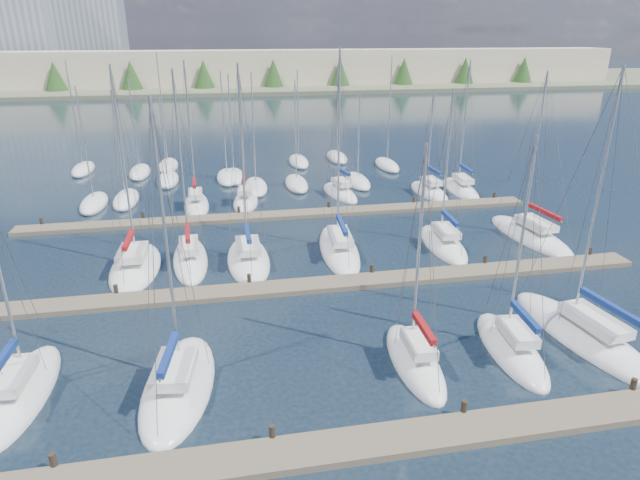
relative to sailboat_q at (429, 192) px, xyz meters
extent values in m
plane|color=#1A2734|center=(-14.88, 25.61, -0.18)|extent=(400.00, 400.00, 0.00)
cube|color=#6B5E4C|center=(-14.88, -32.39, -0.03)|extent=(44.00, 1.80, 0.35)
cylinder|color=#2D261C|center=(-26.88, -31.49, 0.12)|extent=(0.26, 0.26, 1.10)
cylinder|color=#2D261C|center=(-18.88, -31.49, 0.12)|extent=(0.26, 0.26, 1.10)
cylinder|color=#2D261C|center=(-10.88, -31.49, 0.12)|extent=(0.26, 0.26, 1.10)
cylinder|color=#2D261C|center=(-2.88, -31.49, 0.12)|extent=(0.26, 0.26, 1.10)
cube|color=#6B5E4C|center=(-14.88, -18.39, -0.03)|extent=(44.00, 1.80, 0.35)
cylinder|color=#2D261C|center=(-26.88, -17.49, 0.12)|extent=(0.26, 0.26, 1.10)
cylinder|color=#2D261C|center=(-18.88, -17.49, 0.12)|extent=(0.26, 0.26, 1.10)
cylinder|color=#2D261C|center=(-10.88, -17.49, 0.12)|extent=(0.26, 0.26, 1.10)
cylinder|color=#2D261C|center=(-2.88, -17.49, 0.12)|extent=(0.26, 0.26, 1.10)
cylinder|color=#2D261C|center=(5.12, -17.49, 0.12)|extent=(0.26, 0.26, 1.10)
cube|color=#6B5E4C|center=(-14.88, -4.39, -0.03)|extent=(44.00, 1.80, 0.35)
cylinder|color=#2D261C|center=(-34.88, -3.49, 0.12)|extent=(0.26, 0.26, 1.10)
cylinder|color=#2D261C|center=(-26.88, -3.49, 0.12)|extent=(0.26, 0.26, 1.10)
cylinder|color=#2D261C|center=(-18.88, -3.49, 0.12)|extent=(0.26, 0.26, 1.10)
cylinder|color=#2D261C|center=(-10.88, -3.49, 0.12)|extent=(0.26, 0.26, 1.10)
cylinder|color=#2D261C|center=(-2.88, -3.49, 0.12)|extent=(0.26, 0.26, 1.10)
cylinder|color=#2D261C|center=(5.12, -3.49, 0.12)|extent=(0.26, 0.26, 1.10)
ellipsoid|color=white|center=(0.00, 0.02, -0.13)|extent=(2.77, 7.10, 1.60)
cube|color=silver|center=(0.01, -0.32, 1.17)|extent=(1.46, 2.51, 0.50)
cylinder|color=#9EA0A5|center=(-0.02, 0.58, 5.23)|extent=(0.14, 0.14, 8.61)
cylinder|color=#9EA0A5|center=(0.04, -0.88, 2.22)|extent=(0.23, 2.94, 0.10)
cube|color=navy|center=(0.04, -0.88, 2.34)|extent=(0.42, 2.72, 0.30)
ellipsoid|color=white|center=(3.23, -12.94, -0.13)|extent=(3.75, 9.82, 1.60)
cube|color=silver|center=(3.27, -13.42, 1.17)|extent=(1.90, 3.49, 0.50)
cylinder|color=#9EA0A5|center=(3.17, -12.18, 6.61)|extent=(0.14, 0.14, 11.37)
cylinder|color=#9EA0A5|center=(3.33, -14.19, 2.22)|extent=(0.43, 4.03, 0.10)
cube|color=maroon|center=(3.33, -14.19, 2.34)|extent=(0.60, 3.73, 0.30)
ellipsoid|color=white|center=(-29.50, -26.53, -0.13)|extent=(2.72, 7.78, 1.60)
cube|color=black|center=(-29.50, -26.53, -0.13)|extent=(1.40, 3.74, 0.12)
cube|color=silver|center=(-29.51, -26.92, 1.17)|extent=(1.43, 2.75, 0.50)
cylinder|color=#9EA0A5|center=(-29.47, -25.92, 5.42)|extent=(0.14, 0.14, 8.99)
cylinder|color=#9EA0A5|center=(-29.54, -27.53, 2.22)|extent=(0.25, 3.23, 0.10)
cube|color=navy|center=(-29.54, -27.53, 2.34)|extent=(0.43, 2.98, 0.30)
ellipsoid|color=white|center=(-12.03, -12.85, -0.13)|extent=(3.51, 10.12, 1.60)
cube|color=silver|center=(-12.07, -13.34, 1.17)|extent=(1.77, 3.59, 0.50)
cylinder|color=#9EA0A5|center=(-11.96, -12.06, 7.43)|extent=(0.14, 0.14, 13.01)
cylinder|color=#9EA0A5|center=(-12.14, -14.13, 2.22)|extent=(0.45, 4.17, 0.10)
cube|color=navy|center=(-12.14, -14.13, 2.34)|extent=(0.62, 3.85, 0.30)
ellipsoid|color=white|center=(-22.69, -12.72, -0.13)|extent=(2.80, 8.43, 1.60)
cube|color=silver|center=(-22.67, -13.14, 1.17)|extent=(1.45, 2.98, 0.50)
cylinder|color=#9EA0A5|center=(-22.73, -12.06, 6.82)|extent=(0.14, 0.14, 11.79)
cylinder|color=#9EA0A5|center=(-22.63, -13.80, 2.22)|extent=(0.29, 3.49, 0.10)
cube|color=maroon|center=(-22.63, -13.80, 2.34)|extent=(0.47, 3.23, 0.30)
ellipsoid|color=white|center=(-18.08, 0.09, -0.13)|extent=(2.99, 6.41, 1.60)
cube|color=silver|center=(-18.12, -0.21, 1.17)|extent=(1.49, 2.30, 0.50)
cylinder|color=#9EA0A5|center=(-18.02, 0.59, 5.98)|extent=(0.14, 0.14, 10.10)
cylinder|color=#9EA0A5|center=(-18.18, -0.70, 2.22)|extent=(0.42, 2.59, 0.10)
cube|color=maroon|center=(-18.18, -0.70, 2.34)|extent=(0.59, 2.41, 0.30)
ellipsoid|color=white|center=(-22.60, -0.10, -0.13)|extent=(2.48, 7.48, 1.60)
cube|color=black|center=(-22.60, -0.10, -0.13)|extent=(1.28, 3.59, 0.12)
cube|color=silver|center=(-22.58, -0.47, 1.17)|extent=(1.32, 2.63, 0.50)
cylinder|color=#9EA0A5|center=(-22.61, 0.49, 6.76)|extent=(0.14, 0.14, 11.66)
cylinder|color=#9EA0A5|center=(-22.56, -1.07, 2.22)|extent=(0.20, 3.12, 0.10)
cube|color=maroon|center=(-22.56, -1.07, 2.34)|extent=(0.39, 2.87, 0.30)
ellipsoid|color=white|center=(-8.79, 1.23, -0.13)|extent=(3.37, 7.12, 1.60)
cube|color=maroon|center=(-8.79, 1.23, -0.13)|extent=(1.71, 3.43, 0.12)
cube|color=silver|center=(-8.74, 0.89, 1.17)|extent=(1.63, 2.57, 0.50)
cylinder|color=#9EA0A5|center=(-8.88, 1.77, 5.95)|extent=(0.14, 0.14, 10.05)
cylinder|color=#9EA0A5|center=(-8.65, 0.35, 2.22)|extent=(0.57, 2.85, 0.10)
cube|color=navy|center=(-8.65, 0.35, 2.34)|extent=(0.73, 2.66, 0.30)
ellipsoid|color=white|center=(-4.11, -13.28, -0.13)|extent=(3.18, 8.06, 1.60)
cube|color=black|center=(-4.11, -13.28, -0.13)|extent=(1.63, 3.88, 0.12)
cube|color=silver|center=(-4.14, -13.68, 1.17)|extent=(1.63, 2.86, 0.50)
cylinder|color=#9EA0A5|center=(-4.06, -12.66, 6.04)|extent=(0.14, 0.14, 10.23)
cylinder|color=#9EA0A5|center=(-4.19, -14.31, 2.22)|extent=(0.35, 3.31, 0.10)
cube|color=navy|center=(-4.19, -14.31, 2.34)|extent=(0.53, 3.06, 0.30)
ellipsoid|color=white|center=(-22.69, -27.26, -0.13)|extent=(4.10, 8.48, 1.60)
cube|color=silver|center=(-22.74, -27.66, 1.17)|extent=(2.04, 3.05, 0.50)
cylinder|color=#9EA0A5|center=(-22.60, -26.61, 6.79)|extent=(0.14, 0.14, 11.72)
cylinder|color=#9EA0A5|center=(-22.83, -28.31, 2.22)|extent=(0.55, 3.40, 0.10)
cube|color=navy|center=(-22.83, -28.31, 2.34)|extent=(0.72, 3.16, 0.30)
ellipsoid|color=white|center=(-18.69, -13.52, -0.13)|extent=(2.94, 8.37, 1.60)
cube|color=silver|center=(-18.68, -13.93, 1.17)|extent=(1.61, 2.93, 0.50)
cylinder|color=#9EA0A5|center=(-18.69, -12.85, 7.00)|extent=(0.14, 0.14, 12.15)
cylinder|color=#9EA0A5|center=(-18.68, -14.60, 2.22)|extent=(0.11, 3.51, 0.10)
cube|color=navy|center=(-18.68, -14.60, 2.34)|extent=(0.31, 3.23, 0.30)
ellipsoid|color=white|center=(-11.52, -27.41, -0.13)|extent=(2.36, 6.85, 1.60)
cube|color=black|center=(-11.52, -27.41, -0.13)|extent=(1.22, 3.29, 0.12)
cube|color=silver|center=(-11.53, -27.75, 1.17)|extent=(1.25, 2.41, 0.50)
cylinder|color=#9EA0A5|center=(-11.50, -26.87, 5.71)|extent=(0.14, 0.14, 9.58)
cylinder|color=#9EA0A5|center=(-11.55, -28.29, 2.22)|extent=(0.20, 2.85, 0.10)
cube|color=maroon|center=(-11.55, -28.29, 2.34)|extent=(0.40, 2.63, 0.30)
ellipsoid|color=white|center=(3.47, 0.30, -0.13)|extent=(2.91, 8.23, 1.60)
cube|color=black|center=(3.47, 0.30, -0.13)|extent=(1.49, 3.95, 0.12)
cube|color=silver|center=(3.44, -0.10, 1.17)|extent=(1.49, 2.91, 0.50)
cylinder|color=#9EA0A5|center=(3.51, 0.95, 6.65)|extent=(0.14, 0.14, 11.46)
cylinder|color=#9EA0A5|center=(3.40, -0.75, 2.22)|extent=(0.33, 3.39, 0.10)
cube|color=navy|center=(3.40, -0.75, 2.34)|extent=(0.51, 3.14, 0.30)
ellipsoid|color=white|center=(-26.30, -13.35, -0.13)|extent=(3.40, 8.45, 1.60)
cube|color=black|center=(-26.30, -13.35, -0.13)|extent=(1.76, 4.06, 0.12)
cube|color=silver|center=(-26.31, -13.77, 1.17)|extent=(1.83, 2.97, 0.50)
cylinder|color=#9EA0A5|center=(-26.29, -12.68, 7.00)|extent=(0.14, 0.14, 12.14)
cylinder|color=#9EA0A5|center=(-26.33, -14.44, 2.22)|extent=(0.18, 3.52, 0.10)
cube|color=maroon|center=(-26.33, -14.44, 2.34)|extent=(0.38, 3.24, 0.30)
ellipsoid|color=white|center=(-1.98, -26.85, -0.13)|extent=(4.14, 10.57, 1.60)
cube|color=black|center=(-1.98, -26.85, -0.13)|extent=(2.10, 5.09, 0.12)
cube|color=silver|center=(-1.91, -27.36, 1.17)|extent=(2.02, 3.77, 0.50)
cylinder|color=#9EA0A5|center=(-2.08, -26.03, 7.22)|extent=(0.14, 0.14, 12.58)
cylinder|color=#9EA0A5|center=(-1.81, -28.18, 2.22)|extent=(0.63, 4.30, 0.10)
cube|color=navy|center=(-1.81, -28.18, 2.34)|extent=(0.79, 3.98, 0.30)
ellipsoid|color=white|center=(-6.37, -27.30, -0.13)|extent=(2.96, 7.28, 1.60)
cube|color=silver|center=(-6.40, -27.65, 1.17)|extent=(1.49, 2.59, 0.50)
cylinder|color=#9EA0A5|center=(-6.31, -26.74, 5.78)|extent=(0.14, 0.14, 9.71)
cylinder|color=#9EA0A5|center=(-6.46, -28.22, 2.22)|extent=(0.39, 2.97, 0.10)
cube|color=navy|center=(-6.46, -28.22, 2.34)|extent=(0.57, 2.75, 0.30)
cylinder|color=#9EA0A5|center=(-35.63, 15.50, 6.32)|extent=(0.12, 0.12, 11.20)
ellipsoid|color=white|center=(-35.63, 15.50, 0.07)|extent=(2.20, 6.40, 1.40)
cylinder|color=#9EA0A5|center=(-18.82, 9.06, 5.79)|extent=(0.12, 0.12, 10.14)
ellipsoid|color=white|center=(-18.82, 9.06, 0.07)|extent=(2.20, 6.40, 1.40)
cylinder|color=#9EA0A5|center=(-19.56, 8.85, 5.97)|extent=(0.12, 0.12, 10.49)
ellipsoid|color=white|center=(-19.56, 8.85, 0.07)|extent=(2.20, 6.40, 1.40)
cylinder|color=#9EA0A5|center=(-5.80, 16.14, 5.76)|extent=(0.12, 0.12, 10.06)
ellipsoid|color=white|center=(-5.80, 16.14, 0.07)|extent=(2.20, 6.40, 1.40)
cylinder|color=#9EA0A5|center=(-29.10, 12.94, 5.42)|extent=(0.12, 0.12, 9.39)
ellipsoid|color=white|center=(-29.10, 12.94, 0.07)|extent=(2.20, 6.40, 1.40)
cylinder|color=#9EA0A5|center=(-31.84, 1.79, 5.65)|extent=(0.12, 0.12, 9.85)
ellipsoid|color=white|center=(-31.84, 1.79, 0.07)|extent=(2.20, 6.40, 1.40)
cylinder|color=#9EA0A5|center=(-29.10, 2.43, 5.37)|extent=(0.12, 0.12, 9.30)
ellipsoid|color=white|center=(-29.10, 2.43, 0.07)|extent=(2.20, 6.40, 1.40)
cylinder|color=#9EA0A5|center=(-0.90, 11.01, 6.56)|extent=(0.12, 0.12, 11.68)
ellipsoid|color=white|center=(-0.90, 11.01, 0.07)|extent=(2.20, 6.40, 1.40)
cylinder|color=#9EA0A5|center=(-12.57, 4.92, 5.61)|extent=(0.12, 0.12, 9.76)
ellipsoid|color=white|center=(-12.57, 4.92, 0.07)|extent=(2.20, 6.40, 1.40)
cylinder|color=#9EA0A5|center=(-26.21, 15.52, 6.70)|extent=(0.12, 0.12, 11.95)
ellipsoid|color=white|center=(-26.21, 15.52, 0.07)|extent=(2.20, 6.40, 1.40)
cylinder|color=#9EA0A5|center=(-6.11, 4.67, 4.96)|extent=(0.12, 0.12, 8.46)
ellipsoid|color=white|center=(-6.11, 4.67, 0.07)|extent=(2.20, 6.40, 1.40)
cylinder|color=#9EA0A5|center=(-25.79, 9.07, 4.78)|extent=(0.12, 0.12, 8.12)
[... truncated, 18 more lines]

